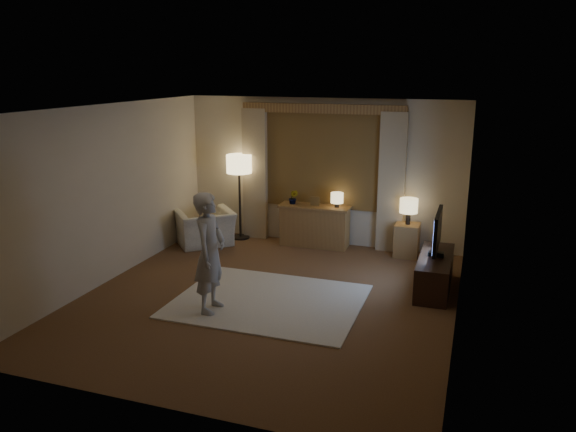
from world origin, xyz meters
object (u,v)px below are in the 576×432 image
at_px(sideboard, 315,227).
at_px(side_table, 407,240).
at_px(armchair, 205,228).
at_px(tv_stand, 435,273).
at_px(person, 210,253).

bearing_deg(sideboard, side_table, -1.75).
height_order(sideboard, side_table, sideboard).
relative_size(armchair, side_table, 1.72).
height_order(armchair, tv_stand, armchair).
height_order(tv_stand, person, person).
height_order(armchair, side_table, armchair).
distance_m(sideboard, person, 3.21).
bearing_deg(side_table, tv_stand, -67.31).
relative_size(sideboard, person, 0.76).
xyz_separation_m(armchair, side_table, (3.52, 0.53, -0.03)).
bearing_deg(armchair, sideboard, 154.93).
distance_m(side_table, tv_stand, 1.48).
bearing_deg(person, armchair, 24.90).
xyz_separation_m(side_table, person, (-2.13, -3.09, 0.53)).
xyz_separation_m(sideboard, person, (-0.49, -3.14, 0.46)).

